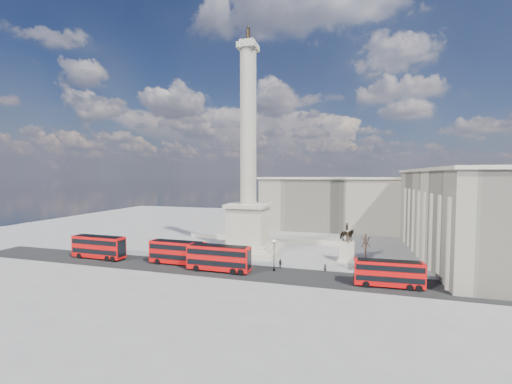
{
  "coord_description": "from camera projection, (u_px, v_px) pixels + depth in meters",
  "views": [
    {
      "loc": [
        20.85,
        -62.34,
        17.18
      ],
      "look_at": [
        3.12,
        0.33,
        13.73
      ],
      "focal_mm": 22.0,
      "sensor_mm": 36.0,
      "label": 1
    }
  ],
  "objects": [
    {
      "name": "ground",
      "position": [
        241.0,
        256.0,
        66.48
      ],
      "size": [
        180.0,
        180.0,
        0.0
      ],
      "primitive_type": "plane",
      "color": "gray",
      "rests_on": "ground"
    },
    {
      "name": "asphalt_road",
      "position": [
        250.0,
        272.0,
        55.51
      ],
      "size": [
        120.0,
        9.0,
        0.01
      ],
      "primitive_type": "cube",
      "color": "black",
      "rests_on": "ground"
    },
    {
      "name": "nelsons_column",
      "position": [
        248.0,
        194.0,
        70.6
      ],
      "size": [
        14.0,
        14.0,
        49.85
      ],
      "color": "#AEA891",
      "rests_on": "ground"
    },
    {
      "name": "balustrade_wall",
      "position": [
        261.0,
        239.0,
        81.82
      ],
      "size": [
        40.0,
        0.6,
        1.1
      ],
      "primitive_type": "cube",
      "color": "#BBB19B",
      "rests_on": "ground"
    },
    {
      "name": "building_east",
      "position": [
        468.0,
        214.0,
        63.36
      ],
      "size": [
        19.0,
        46.0,
        18.6
      ],
      "color": "#B9B298",
      "rests_on": "ground"
    },
    {
      "name": "building_northeast",
      "position": [
        341.0,
        203.0,
        99.03
      ],
      "size": [
        51.0,
        17.0,
        16.6
      ],
      "color": "#B9B298",
      "rests_on": "ground"
    },
    {
      "name": "red_bus_a",
      "position": [
        178.0,
        252.0,
        60.37
      ],
      "size": [
        11.28,
        2.93,
        4.54
      ],
      "rotation": [
        0.0,
        0.0,
        -0.03
      ],
      "color": "red",
      "rests_on": "ground"
    },
    {
      "name": "red_bus_b",
      "position": [
        219.0,
        258.0,
        56.05
      ],
      "size": [
        11.58,
        2.87,
        4.68
      ],
      "rotation": [
        0.0,
        0.0,
        -0.01
      ],
      "color": "red",
      "rests_on": "ground"
    },
    {
      "name": "red_bus_c",
      "position": [
        389.0,
        273.0,
        48.13
      ],
      "size": [
        10.23,
        2.81,
        4.11
      ],
      "rotation": [
        0.0,
        0.0,
        0.04
      ],
      "color": "red",
      "rests_on": "ground"
    },
    {
      "name": "red_bus_d",
      "position": [
        388.0,
        273.0,
        48.74
      ],
      "size": [
        9.81,
        2.62,
        3.95
      ],
      "rotation": [
        0.0,
        0.0,
        0.04
      ],
      "color": "red",
      "rests_on": "ground"
    },
    {
      "name": "red_bus_e",
      "position": [
        99.0,
        247.0,
        64.59
      ],
      "size": [
        11.67,
        3.05,
        4.7
      ],
      "rotation": [
        0.0,
        0.0,
        -0.03
      ],
      "color": "red",
      "rests_on": "ground"
    },
    {
      "name": "victorian_lamp",
      "position": [
        274.0,
        253.0,
        56.11
      ],
      "size": [
        0.49,
        0.49,
        5.71
      ],
      "rotation": [
        0.0,
        0.0,
        0.08
      ],
      "color": "black",
      "rests_on": "ground"
    },
    {
      "name": "equestrian_statue",
      "position": [
        347.0,
        248.0,
        62.85
      ],
      "size": [
        3.66,
        2.74,
        7.71
      ],
      "color": "#BBB19B",
      "rests_on": "ground"
    },
    {
      "name": "bare_tree_near",
      "position": [
        366.0,
        240.0,
        55.63
      ],
      "size": [
        1.64,
        1.64,
        7.17
      ],
      "rotation": [
        0.0,
        0.0,
        -0.09
      ],
      "color": "#332319",
      "rests_on": "ground"
    },
    {
      "name": "bare_tree_mid",
      "position": [
        348.0,
        238.0,
        62.19
      ],
      "size": [
        1.63,
        1.63,
        6.16
      ],
      "rotation": [
        0.0,
        0.0,
        0.31
      ],
      "color": "#332319",
      "rests_on": "ground"
    },
    {
      "name": "bare_tree_far",
      "position": [
        438.0,
        227.0,
        67.3
      ],
      "size": [
        1.88,
        1.88,
        7.68
      ],
      "rotation": [
        0.0,
        0.0,
        -0.39
      ],
      "color": "#332319",
      "rests_on": "ground"
    },
    {
      "name": "pedestrian_walking",
      "position": [
        325.0,
        268.0,
        55.36
      ],
      "size": [
        0.6,
        0.41,
        1.59
      ],
      "primitive_type": "imported",
      "rotation": [
        0.0,
        0.0,
        0.05
      ],
      "color": "black",
      "rests_on": "ground"
    },
    {
      "name": "pedestrian_standing",
      "position": [
        363.0,
        270.0,
        53.62
      ],
      "size": [
        1.02,
        0.85,
        1.89
      ],
      "primitive_type": "imported",
      "rotation": [
        0.0,
        0.0,
        3.3
      ],
      "color": "black",
      "rests_on": "ground"
    },
    {
      "name": "pedestrian_crossing",
      "position": [
        280.0,
        264.0,
        57.87
      ],
      "size": [
        1.09,
        0.98,
        1.78
      ],
      "primitive_type": "imported",
      "rotation": [
        0.0,
        0.0,
        2.48
      ],
      "color": "black",
      "rests_on": "ground"
    }
  ]
}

